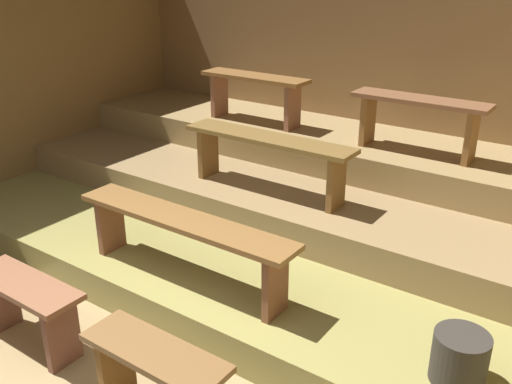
{
  "coord_description": "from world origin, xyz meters",
  "views": [
    {
      "loc": [
        2.35,
        -1.14,
        2.34
      ],
      "look_at": [
        -0.04,
        2.27,
        0.6
      ],
      "focal_mm": 39.55,
      "sensor_mm": 36.0,
      "label": 1
    }
  ],
  "objects_px": {
    "bench_floor_right": "(156,372)",
    "bench_lower_center": "(183,231)",
    "pail_lower": "(460,358)",
    "bench_upper_right": "(419,113)",
    "bench_upper_left": "(254,88)",
    "bench_middle_center": "(268,149)",
    "bench_floor_left": "(27,302)"
  },
  "relations": [
    {
      "from": "bench_floor_right",
      "to": "bench_lower_center",
      "type": "distance_m",
      "value": 1.07
    },
    {
      "from": "bench_lower_center",
      "to": "pail_lower",
      "type": "height_order",
      "value": "bench_lower_center"
    },
    {
      "from": "bench_floor_right",
      "to": "bench_upper_right",
      "type": "relative_size",
      "value": 0.75
    },
    {
      "from": "bench_upper_left",
      "to": "pail_lower",
      "type": "height_order",
      "value": "bench_upper_left"
    },
    {
      "from": "bench_floor_right",
      "to": "bench_upper_left",
      "type": "height_order",
      "value": "bench_upper_left"
    },
    {
      "from": "bench_middle_center",
      "to": "bench_upper_left",
      "type": "bearing_deg",
      "value": 130.57
    },
    {
      "from": "bench_middle_center",
      "to": "bench_upper_right",
      "type": "relative_size",
      "value": 1.33
    },
    {
      "from": "bench_upper_left",
      "to": "bench_lower_center",
      "type": "bearing_deg",
      "value": -67.45
    },
    {
      "from": "bench_lower_center",
      "to": "bench_upper_right",
      "type": "distance_m",
      "value": 2.23
    },
    {
      "from": "bench_lower_center",
      "to": "bench_upper_right",
      "type": "bearing_deg",
      "value": 67.44
    },
    {
      "from": "bench_floor_left",
      "to": "bench_upper_left",
      "type": "height_order",
      "value": "bench_upper_left"
    },
    {
      "from": "bench_middle_center",
      "to": "bench_upper_right",
      "type": "bearing_deg",
      "value": 44.27
    },
    {
      "from": "bench_lower_center",
      "to": "bench_middle_center",
      "type": "distance_m",
      "value": 1.15
    },
    {
      "from": "bench_floor_left",
      "to": "pail_lower",
      "type": "relative_size",
      "value": 2.9
    },
    {
      "from": "bench_lower_center",
      "to": "bench_upper_left",
      "type": "relative_size",
      "value": 1.53
    },
    {
      "from": "bench_lower_center",
      "to": "bench_middle_center",
      "type": "relative_size",
      "value": 1.15
    },
    {
      "from": "bench_middle_center",
      "to": "pail_lower",
      "type": "bearing_deg",
      "value": -28.77
    },
    {
      "from": "bench_upper_right",
      "to": "bench_floor_right",
      "type": "bearing_deg",
      "value": -95.4
    },
    {
      "from": "bench_middle_center",
      "to": "bench_upper_left",
      "type": "xyz_separation_m",
      "value": [
        -0.76,
        0.89,
        0.25
      ]
    },
    {
      "from": "bench_floor_right",
      "to": "bench_upper_left",
      "type": "relative_size",
      "value": 0.75
    },
    {
      "from": "bench_lower_center",
      "to": "pail_lower",
      "type": "bearing_deg",
      "value": 1.93
    },
    {
      "from": "bench_lower_center",
      "to": "bench_upper_left",
      "type": "height_order",
      "value": "bench_upper_left"
    },
    {
      "from": "bench_floor_left",
      "to": "pail_lower",
      "type": "height_order",
      "value": "pail_lower"
    },
    {
      "from": "bench_middle_center",
      "to": "bench_upper_right",
      "type": "distance_m",
      "value": 1.29
    },
    {
      "from": "bench_floor_right",
      "to": "bench_middle_center",
      "type": "xyz_separation_m",
      "value": [
        -0.64,
        1.98,
        0.57
      ]
    },
    {
      "from": "bench_floor_right",
      "to": "pail_lower",
      "type": "relative_size",
      "value": 2.9
    },
    {
      "from": "bench_floor_left",
      "to": "bench_floor_right",
      "type": "distance_m",
      "value": 1.13
    },
    {
      "from": "bench_floor_left",
      "to": "bench_lower_center",
      "type": "xyz_separation_m",
      "value": [
        0.56,
        0.86,
        0.31
      ]
    },
    {
      "from": "bench_lower_center",
      "to": "bench_upper_right",
      "type": "relative_size",
      "value": 1.53
    },
    {
      "from": "bench_upper_right",
      "to": "pail_lower",
      "type": "distance_m",
      "value": 2.32
    },
    {
      "from": "bench_floor_left",
      "to": "bench_floor_right",
      "type": "xyz_separation_m",
      "value": [
        1.13,
        0.0,
        0.0
      ]
    },
    {
      "from": "bench_upper_right",
      "to": "pail_lower",
      "type": "height_order",
      "value": "bench_upper_right"
    }
  ]
}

